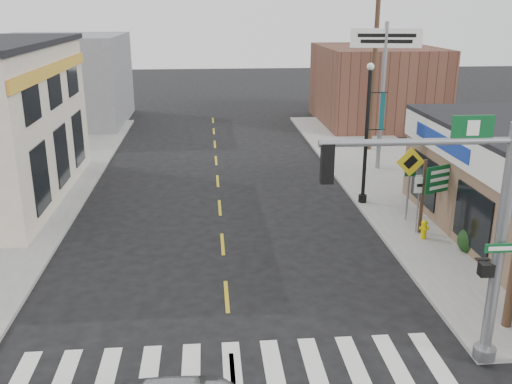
{
  "coord_description": "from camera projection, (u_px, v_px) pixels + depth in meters",
  "views": [
    {
      "loc": [
        -0.45,
        -11.45,
        8.38
      ],
      "look_at": [
        1.03,
        5.55,
        2.8
      ],
      "focal_mm": 40.0,
      "sensor_mm": 36.0,
      "label": 1
    }
  ],
  "objects": [
    {
      "name": "fire_hydrant",
      "position": [
        424.0,
        228.0,
        21.14
      ],
      "size": [
        0.23,
        0.23,
        0.72
      ],
      "rotation": [
        0.0,
        0.0,
        -0.15
      ],
      "color": "#C4AD00",
      "rests_on": "sidewalk_right"
    },
    {
      "name": "center_line",
      "position": [
        223.0,
        244.0,
        21.06
      ],
      "size": [
        0.12,
        56.0,
        0.01
      ],
      "primitive_type": "cube",
      "color": "gold",
      "rests_on": "ground"
    },
    {
      "name": "traffic_signal_pole",
      "position": [
        473.0,
        222.0,
        12.87
      ],
      "size": [
        4.77,
        0.38,
        6.04
      ],
      "rotation": [
        0.0,
        0.0,
        -0.01
      ],
      "color": "gray",
      "rests_on": "sidewalk_right"
    },
    {
      "name": "lamp_post",
      "position": [
        368.0,
        124.0,
        24.11
      ],
      "size": [
        0.78,
        0.62,
        6.04
      ],
      "rotation": [
        0.0,
        0.0,
        0.08
      ],
      "color": "black",
      "rests_on": "sidewalk_right"
    },
    {
      "name": "bldg_distant_right",
      "position": [
        375.0,
        85.0,
        42.0
      ],
      "size": [
        8.0,
        10.0,
        5.6
      ],
      "primitive_type": "cube",
      "color": "brown",
      "rests_on": "ground"
    },
    {
      "name": "bldg_distant_left",
      "position": [
        62.0,
        80.0,
        41.88
      ],
      "size": [
        9.0,
        10.0,
        6.4
      ],
      "primitive_type": "cube",
      "color": "gray",
      "rests_on": "ground"
    },
    {
      "name": "shrub_back",
      "position": [
        472.0,
        241.0,
        20.06
      ],
      "size": [
        1.01,
        1.01,
        0.76
      ],
      "primitive_type": "ellipsoid",
      "color": "black",
      "rests_on": "sidewalk_right"
    },
    {
      "name": "crosswalk",
      "position": [
        232.0,
        368.0,
        13.86
      ],
      "size": [
        11.0,
        2.2,
        0.01
      ],
      "primitive_type": "cube",
      "color": "silver",
      "rests_on": "ground"
    },
    {
      "name": "ped_crossing_sign",
      "position": [
        410.0,
        171.0,
        22.46
      ],
      "size": [
        1.17,
        0.08,
        3.02
      ],
      "rotation": [
        0.0,
        0.0,
        -0.01
      ],
      "color": "gray",
      "rests_on": "sidewalk_right"
    },
    {
      "name": "ground",
      "position": [
        233.0,
        378.0,
        13.48
      ],
      "size": [
        140.0,
        140.0,
        0.0
      ],
      "primitive_type": "plane",
      "color": "black",
      "rests_on": "ground"
    },
    {
      "name": "sidewalk_right",
      "position": [
        413.0,
        194.0,
        26.51
      ],
      "size": [
        6.0,
        38.0,
        0.13
      ],
      "primitive_type": "cube",
      "color": "gray",
      "rests_on": "ground"
    },
    {
      "name": "sidewalk_left",
      "position": [
        14.0,
        205.0,
        25.03
      ],
      "size": [
        6.0,
        38.0,
        0.13
      ],
      "primitive_type": "cube",
      "color": "gray",
      "rests_on": "ground"
    },
    {
      "name": "utility_pole_far",
      "position": [
        375.0,
        59.0,
        32.84
      ],
      "size": [
        1.8,
        0.27,
        10.36
      ],
      "rotation": [
        0.0,
        0.0,
        0.03
      ],
      "color": "#47251D",
      "rests_on": "sidewalk_right"
    },
    {
      "name": "guide_sign",
      "position": [
        441.0,
        186.0,
        21.26
      ],
      "size": [
        1.64,
        0.14,
        2.88
      ],
      "rotation": [
        0.0,
        0.0,
        0.43
      ],
      "color": "#4C3423",
      "rests_on": "sidewalk_right"
    },
    {
      "name": "dance_center_sign",
      "position": [
        385.0,
        61.0,
        28.76
      ],
      "size": [
        3.54,
        0.22,
        7.52
      ],
      "rotation": [
        0.0,
        0.0,
        -0.18
      ],
      "color": "gray",
      "rests_on": "sidewalk_right"
    }
  ]
}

